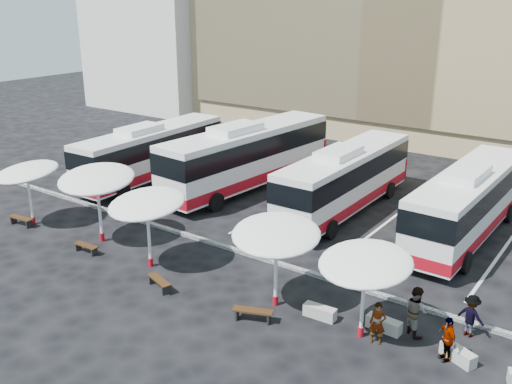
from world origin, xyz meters
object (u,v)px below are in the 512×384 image
Objects in this scene: passenger_0 at (378,323)px; bus_1 at (248,154)px; sunshade_2 at (147,204)px; sunshade_4 at (365,264)px; conc_bench_2 at (458,354)px; passenger_1 at (416,311)px; bus_0 at (152,151)px; wood_bench_2 at (159,281)px; wood_bench_3 at (253,312)px; sunshade_1 at (97,179)px; wood_bench_0 at (21,219)px; conc_bench_1 at (384,324)px; bus_2 at (346,178)px; sunshade_3 at (276,235)px; passenger_3 at (471,316)px; sunshade_0 at (27,172)px; passenger_2 at (447,339)px; bus_3 at (469,201)px; wood_bench_1 at (86,247)px; conc_bench_0 at (320,312)px.

bus_1 is at bearing 123.17° from passenger_0.
sunshade_2 reaches higher than sunshade_4.
conc_bench_2 is 0.80× the size of passenger_0.
conc_bench_2 is 0.67× the size of passenger_1.
bus_0 is 7.96× the size of wood_bench_2.
passenger_0 is at bearing 17.47° from wood_bench_3.
sunshade_1 is at bearing -61.21° from bus_0.
conc_bench_1 is (19.83, 1.80, -0.11)m from wood_bench_0.
wood_bench_0 is 0.98× the size of passenger_0.
bus_0 is 9.25× the size of conc_bench_1.
wood_bench_0 is 19.92m from conc_bench_1.
bus_2 is at bearing 3.40° from bus_1.
passenger_3 is at bearing 18.29° from sunshade_3.
wood_bench_2 is (10.60, -1.22, -2.56)m from sunshade_0.
wood_bench_3 is at bearing -91.61° from sunshade_3.
sunshade_1 is at bearing 162.10° from wood_bench_2.
conc_bench_1 reaches higher than wood_bench_2.
wood_bench_2 is 12.24m from passenger_3.
wood_bench_0 is 0.82× the size of passenger_1.
bus_1 reaches higher than wood_bench_2.
bus_0 is at bearing 157.86° from conc_bench_1.
bus_2 reaches higher than sunshade_2.
bus_2 reaches higher than passenger_3.
wood_bench_3 is at bearing -35.46° from bus_0.
wood_bench_3 is 6.94m from passenger_2.
passenger_0 is (0.26, -11.29, -1.17)m from bus_3.
sunshade_2 is 2.00× the size of passenger_1.
wood_bench_1 is 1.10× the size of conc_bench_2.
sunshade_1 is at bearing -141.92° from bus_3.
wood_bench_0 is (0.11, -9.91, -1.58)m from bus_0.
conc_bench_0 is 0.80× the size of passenger_0.
passenger_1 is at bearing -168.87° from passenger_2.
sunshade_4 reaches higher than conc_bench_0.
bus_3 is 18.35m from sunshade_1.
conc_bench_0 is at bearing -135.65° from passenger_2.
bus_3 is 7.50× the size of passenger_2.
sunshade_3 is 2.85× the size of wood_bench_3.
bus_1 is at bearing -178.97° from bus_3.
bus_2 is 17.77m from wood_bench_0.
bus_3 is 7.67× the size of wood_bench_3.
passenger_1 is at bearing 7.96° from sunshade_2.
sunshade_0 is 0.94× the size of sunshade_3.
sunshade_0 is 2.69× the size of passenger_0.
bus_2 reaches higher than wood_bench_1.
bus_3 is (6.72, 0.17, -0.00)m from bus_2.
sunshade_1 is 1.29× the size of sunshade_2.
bus_0 is at bearing -171.04° from bus_2.
wood_bench_0 is at bearing -147.22° from bus_3.
passenger_2 is at bearing -153.49° from conc_bench_2.
wood_bench_1 is 1.07× the size of conc_bench_1.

